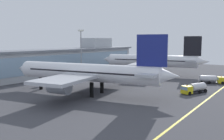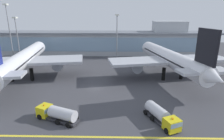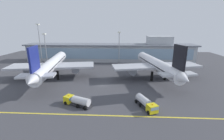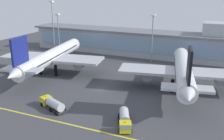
{
  "view_description": "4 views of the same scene",
  "coord_description": "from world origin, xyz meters",
  "views": [
    {
      "loc": [
        -79.41,
        -37.76,
        15.44
      ],
      "look_at": [
        -6.47,
        11.74,
        5.09
      ],
      "focal_mm": 40.53,
      "sensor_mm": 36.0,
      "label": 1
    },
    {
      "loc": [
        6.0,
        -49.4,
        20.46
      ],
      "look_at": [
        4.8,
        6.97,
        3.34
      ],
      "focal_mm": 29.95,
      "sensor_mm": 36.0,
      "label": 2
    },
    {
      "loc": [
        7.15,
        -59.05,
        23.12
      ],
      "look_at": [
        3.63,
        7.45,
        4.5
      ],
      "focal_mm": 25.12,
      "sensor_mm": 36.0,
      "label": 3
    },
    {
      "loc": [
        33.45,
        -67.47,
        30.78
      ],
      "look_at": [
        1.57,
        6.18,
        4.96
      ],
      "focal_mm": 41.48,
      "sensor_mm": 36.0,
      "label": 4
    }
  ],
  "objects": [
    {
      "name": "terminal_building",
      "position": [
        1.92,
        47.36,
        6.28
      ],
      "size": [
        114.23,
        14.0,
        16.7
      ],
      "color": "#ADB2B7",
      "rests_on": "ground"
    },
    {
      "name": "airliner_near_right",
      "position": [
        23.63,
        10.53,
        6.27
      ],
      "size": [
        40.63,
        47.98,
        17.19
      ],
      "rotation": [
        0.0,
        0.0,
        1.77
      ],
      "color": "black",
      "rests_on": "ground"
    },
    {
      "name": "ground_plane",
      "position": [
        0.0,
        0.0,
        0.0
      ],
      "size": [
        180.0,
        180.0,
        0.0
      ],
      "primitive_type": "plane",
      "color": "#424247"
    },
    {
      "name": "baggage_tug_near",
      "position": [
        14.95,
        -17.33,
        1.51
      ],
      "size": [
        5.88,
        9.26,
        2.9
      ],
      "rotation": [
        0.0,
        0.0,
        5.12
      ],
      "color": "black",
      "rests_on": "ground"
    },
    {
      "name": "fuel_tanker_truck",
      "position": [
        -5.8,
        -16.69,
        1.51
      ],
      "size": [
        9.27,
        5.83,
        2.9
      ],
      "rotation": [
        0.0,
        0.0,
        2.74
      ],
      "color": "black",
      "rests_on": "ground"
    },
    {
      "name": "airliner_near_left",
      "position": [
        -23.94,
        8.48,
        6.19
      ],
      "size": [
        39.03,
        52.39,
        16.95
      ],
      "rotation": [
        0.0,
        0.0,
        1.73
      ],
      "color": "black",
      "rests_on": "ground"
    },
    {
      "name": "apron_light_mast_centre",
      "position": [
        -42.91,
        36.8,
        16.0
      ],
      "size": [
        1.8,
        1.8,
        24.6
      ],
      "color": "gray",
      "rests_on": "ground"
    },
    {
      "name": "taxiway_centreline_stripe",
      "position": [
        0.0,
        -22.0,
        0.01
      ],
      "size": [
        144.0,
        0.5,
        0.01
      ],
      "primitive_type": "cube",
      "color": "yellow",
      "rests_on": "ground"
    },
    {
      "name": "apron_light_mast_east",
      "position": [
        6.43,
        37.24,
        13.51
      ],
      "size": [
        1.8,
        1.8,
        20.14
      ],
      "color": "gray",
      "rests_on": "ground"
    },
    {
      "name": "apron_light_mast_west",
      "position": [
        -38.84,
        35.25,
        12.88
      ],
      "size": [
        1.8,
        1.8,
        19.04
      ],
      "color": "gray",
      "rests_on": "ground"
    }
  ]
}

